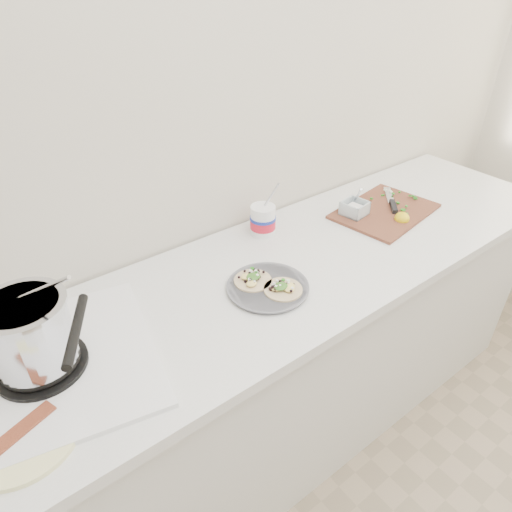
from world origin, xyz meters
TOP-DOWN VIEW (x-y plane):
  - counter at (0.00, 1.43)m, footprint 2.44×0.66m
  - stove at (-0.81, 1.44)m, footprint 0.64×0.61m
  - taco_plate at (-0.15, 1.35)m, footprint 0.26×0.26m
  - tub at (0.05, 1.63)m, footprint 0.10×0.10m
  - cutboard at (0.53, 1.47)m, footprint 0.45×0.35m
  - bacon_plate at (-0.91, 1.28)m, footprint 0.26×0.26m

SIDE VIEW (x-z plane):
  - counter at x=0.00m, z-range 0.00..0.90m
  - bacon_plate at x=-0.91m, z-range 0.90..0.92m
  - cutboard at x=0.53m, z-range 0.88..0.95m
  - taco_plate at x=-0.15m, z-range 0.90..0.94m
  - tub at x=0.05m, z-range 0.86..1.07m
  - stove at x=-0.81m, z-range 0.86..1.12m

